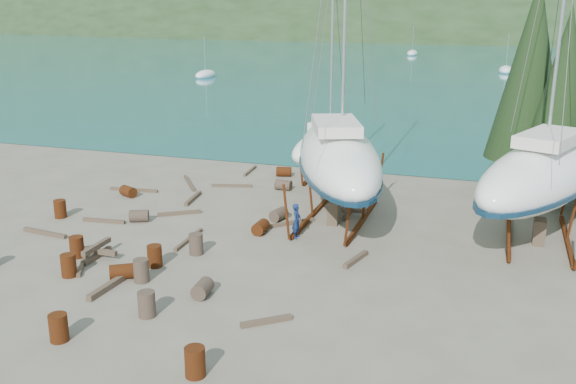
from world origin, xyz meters
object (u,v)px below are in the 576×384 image
(small_sailboat_shore, at_px, (328,144))
(worker, at_px, (297,221))
(large_sailboat_far, at_px, (545,173))
(large_sailboat_near, at_px, (338,158))

(small_sailboat_shore, height_order, worker, small_sailboat_shore)
(worker, bearing_deg, large_sailboat_far, -76.33)
(large_sailboat_near, height_order, large_sailboat_far, large_sailboat_near)
(large_sailboat_near, height_order, small_sailboat_shore, large_sailboat_near)
(large_sailboat_near, bearing_deg, small_sailboat_shore, 87.31)
(worker, bearing_deg, small_sailboat_shore, 3.60)
(small_sailboat_shore, bearing_deg, large_sailboat_far, -20.84)
(large_sailboat_far, xyz_separation_m, worker, (-10.14, -3.15, -2.25))
(large_sailboat_near, bearing_deg, worker, -131.31)
(large_sailboat_near, height_order, worker, large_sailboat_near)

